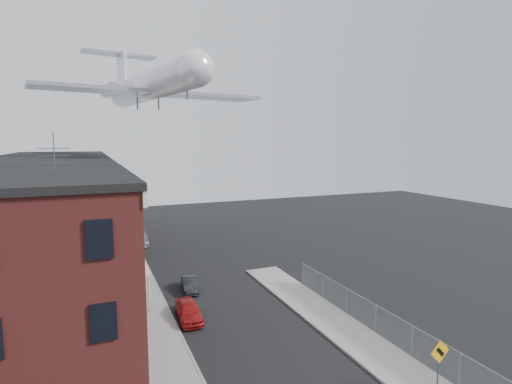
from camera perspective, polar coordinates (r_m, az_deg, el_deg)
sidewalk_left at (r=39.41m, az=-17.39°, el=-10.31°), size 3.00×62.00×0.12m
sidewalk_right at (r=26.83m, az=12.60°, el=-18.74°), size 3.00×26.00×0.12m
curb_left at (r=39.56m, az=-15.27°, el=-10.15°), size 0.15×62.00×0.14m
curb_right at (r=26.08m, az=9.84°, el=-19.44°), size 0.15×26.00×0.14m
corner_building at (r=21.78m, az=-30.91°, el=-11.40°), size 10.31×12.30×12.15m
row_house_a at (r=30.89m, az=-28.43°, el=-5.99°), size 11.98×7.00×10.30m
row_house_b at (r=37.72m, az=-27.44°, el=-3.65°), size 11.98×7.00×10.30m
row_house_c at (r=44.61m, az=-26.75°, el=-2.03°), size 11.98×7.00×10.30m
row_house_d at (r=51.53m, az=-26.25°, el=-0.84°), size 11.98×7.00×10.30m
row_house_e at (r=58.46m, az=-25.87°, el=0.06°), size 11.98×7.00×10.30m
chainlink_fence at (r=26.56m, az=16.72°, el=-16.93°), size 0.06×18.06×1.90m
warning_sign at (r=21.42m, az=24.70°, el=-20.87°), size 1.10×0.11×2.80m
utility_pole at (r=32.44m, az=-16.84°, el=-5.63°), size 1.80×0.26×9.00m
street_tree at (r=42.39m, az=-17.78°, el=-4.35°), size 3.22×3.20×5.20m
car_near at (r=27.81m, az=-9.59°, el=-16.39°), size 1.70×3.79×1.26m
car_mid at (r=32.71m, az=-9.46°, el=-12.87°), size 1.53×3.34×1.06m
car_far at (r=47.79m, az=-16.16°, el=-6.46°), size 2.10×4.41×1.24m
airplane at (r=43.71m, az=-15.10°, el=14.49°), size 22.59×25.80×7.42m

